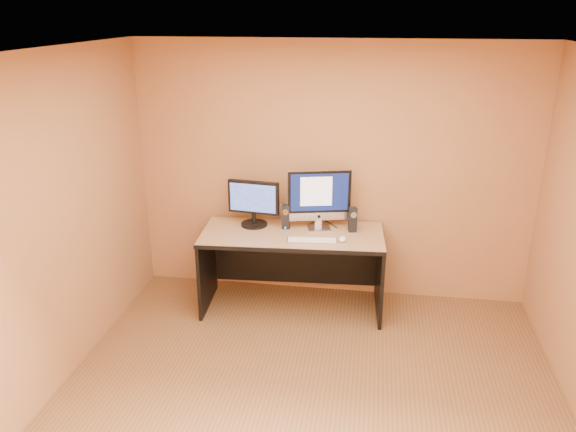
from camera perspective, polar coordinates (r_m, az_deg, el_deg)
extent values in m
plane|color=brown|center=(4.49, 1.84, -19.22)|extent=(4.00, 4.00, 0.00)
plane|color=white|center=(3.47, 2.34, 16.03)|extent=(4.00, 4.00, 0.00)
cube|color=#B8B8BC|center=(5.24, 2.46, -2.50)|extent=(0.48, 0.17, 0.02)
ellipsoid|color=white|center=(5.27, 5.57, -2.33)|extent=(0.07, 0.12, 0.04)
cylinder|color=black|center=(5.66, 4.40, -0.82)|extent=(0.15, 0.20, 0.01)
cylinder|color=black|center=(5.70, 2.60, -0.63)|extent=(0.09, 0.18, 0.01)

